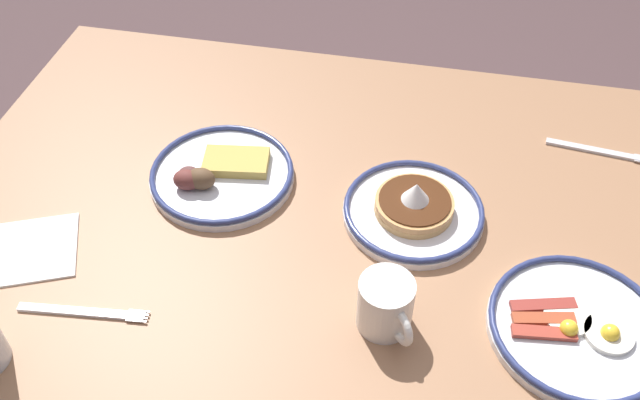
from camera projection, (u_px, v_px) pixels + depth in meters
name	position (u px, v px, depth m)	size (l,w,h in m)	color
dining_table	(333.00, 257.00, 1.25)	(1.41, 1.00, 0.73)	#9B6E4D
plate_near_main	(414.00, 209.00, 1.18)	(0.24, 0.24, 0.08)	white
plate_center_pancakes	(220.00, 174.00, 1.24)	(0.26, 0.26, 0.05)	white
plate_far_companion	(577.00, 327.00, 1.02)	(0.27, 0.27, 0.04)	silver
coffee_mug	(386.00, 305.00, 1.00)	(0.09, 0.10, 0.09)	white
paper_napkin	(31.00, 250.00, 1.13)	(0.15, 0.14, 0.00)	white
fork_near	(599.00, 151.00, 1.30)	(0.19, 0.04, 0.01)	silver
fork_far	(84.00, 312.00, 1.05)	(0.20, 0.04, 0.01)	silver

